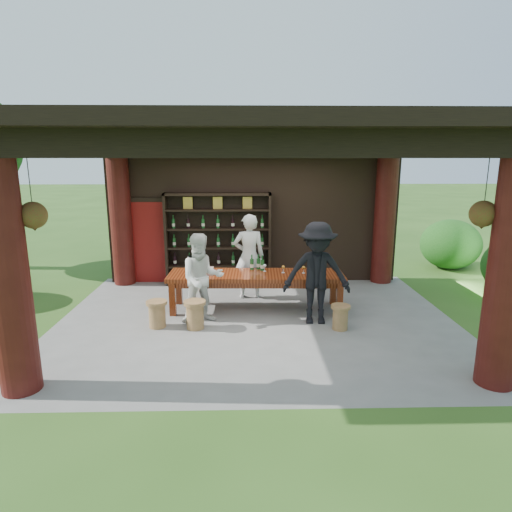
{
  "coord_description": "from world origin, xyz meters",
  "views": [
    {
      "loc": [
        -0.2,
        -7.58,
        2.97
      ],
      "look_at": [
        0.0,
        0.4,
        1.15
      ],
      "focal_mm": 30.0,
      "sensor_mm": 36.0,
      "label": 1
    }
  ],
  "objects_px": {
    "stool_far_left": "(157,313)",
    "guest_man": "(317,273)",
    "wine_shelf": "(218,239)",
    "stool_near_right": "(340,317)",
    "stool_near_left": "(195,314)",
    "guest_woman": "(202,279)",
    "host": "(249,256)",
    "napkin_basket": "(207,271)",
    "tasting_table": "(256,279)"
  },
  "relations": [
    {
      "from": "stool_far_left",
      "to": "guest_man",
      "type": "bearing_deg",
      "value": 3.23
    },
    {
      "from": "wine_shelf",
      "to": "stool_near_right",
      "type": "xyz_separation_m",
      "value": [
        2.32,
        -2.92,
        -0.87
      ]
    },
    {
      "from": "stool_near_left",
      "to": "guest_woman",
      "type": "distance_m",
      "value": 0.66
    },
    {
      "from": "stool_near_right",
      "to": "wine_shelf",
      "type": "bearing_deg",
      "value": 128.48
    },
    {
      "from": "wine_shelf",
      "to": "host",
      "type": "relative_size",
      "value": 1.36
    },
    {
      "from": "guest_woman",
      "to": "napkin_basket",
      "type": "height_order",
      "value": "guest_woman"
    },
    {
      "from": "host",
      "to": "stool_far_left",
      "type": "bearing_deg",
      "value": 39.9
    },
    {
      "from": "guest_woman",
      "to": "host",
      "type": "bearing_deg",
      "value": 42.66
    },
    {
      "from": "tasting_table",
      "to": "guest_man",
      "type": "bearing_deg",
      "value": -33.78
    },
    {
      "from": "tasting_table",
      "to": "stool_far_left",
      "type": "relative_size",
      "value": 7.07
    },
    {
      "from": "stool_far_left",
      "to": "guest_man",
      "type": "xyz_separation_m",
      "value": [
        2.89,
        0.16,
        0.68
      ]
    },
    {
      "from": "stool_near_right",
      "to": "guest_man",
      "type": "bearing_deg",
      "value": 137.79
    },
    {
      "from": "stool_far_left",
      "to": "guest_man",
      "type": "distance_m",
      "value": 2.97
    },
    {
      "from": "wine_shelf",
      "to": "stool_far_left",
      "type": "distance_m",
      "value": 3.02
    },
    {
      "from": "wine_shelf",
      "to": "stool_near_left",
      "type": "relative_size",
      "value": 4.85
    },
    {
      "from": "wine_shelf",
      "to": "stool_far_left",
      "type": "relative_size",
      "value": 5.08
    },
    {
      "from": "stool_far_left",
      "to": "guest_woman",
      "type": "distance_m",
      "value": 1.01
    },
    {
      "from": "host",
      "to": "napkin_basket",
      "type": "distance_m",
      "value": 1.2
    },
    {
      "from": "host",
      "to": "stool_near_left",
      "type": "bearing_deg",
      "value": 55.6
    },
    {
      "from": "napkin_basket",
      "to": "stool_near_left",
      "type": "bearing_deg",
      "value": -98.83
    },
    {
      "from": "tasting_table",
      "to": "guest_woman",
      "type": "distance_m",
      "value": 1.21
    },
    {
      "from": "wine_shelf",
      "to": "guest_man",
      "type": "relative_size",
      "value": 1.33
    },
    {
      "from": "wine_shelf",
      "to": "guest_man",
      "type": "distance_m",
      "value": 3.23
    },
    {
      "from": "napkin_basket",
      "to": "guest_woman",
      "type": "bearing_deg",
      "value": -93.42
    },
    {
      "from": "guest_man",
      "to": "napkin_basket",
      "type": "height_order",
      "value": "guest_man"
    },
    {
      "from": "host",
      "to": "wine_shelf",
      "type": "bearing_deg",
      "value": -60.96
    },
    {
      "from": "stool_near_right",
      "to": "napkin_basket",
      "type": "bearing_deg",
      "value": 157.37
    },
    {
      "from": "stool_near_right",
      "to": "host",
      "type": "height_order",
      "value": "host"
    },
    {
      "from": "stool_near_right",
      "to": "napkin_basket",
      "type": "height_order",
      "value": "napkin_basket"
    },
    {
      "from": "guest_woman",
      "to": "guest_man",
      "type": "height_order",
      "value": "guest_man"
    },
    {
      "from": "stool_near_right",
      "to": "guest_woman",
      "type": "bearing_deg",
      "value": 170.0
    },
    {
      "from": "stool_near_left",
      "to": "guest_man",
      "type": "xyz_separation_m",
      "value": [
        2.2,
        0.24,
        0.67
      ]
    },
    {
      "from": "wine_shelf",
      "to": "stool_near_right",
      "type": "height_order",
      "value": "wine_shelf"
    },
    {
      "from": "guest_woman",
      "to": "napkin_basket",
      "type": "xyz_separation_m",
      "value": [
        0.03,
        0.58,
        -0.01
      ]
    },
    {
      "from": "wine_shelf",
      "to": "guest_woman",
      "type": "relative_size",
      "value": 1.5
    },
    {
      "from": "stool_near_left",
      "to": "stool_near_right",
      "type": "relative_size",
      "value": 1.15
    },
    {
      "from": "stool_near_left",
      "to": "stool_near_right",
      "type": "xyz_separation_m",
      "value": [
        2.58,
        -0.1,
        -0.04
      ]
    },
    {
      "from": "tasting_table",
      "to": "stool_far_left",
      "type": "xyz_separation_m",
      "value": [
        -1.8,
        -0.89,
        -0.37
      ]
    },
    {
      "from": "stool_near_right",
      "to": "stool_far_left",
      "type": "xyz_separation_m",
      "value": [
        -3.27,
        0.18,
        0.02
      ]
    },
    {
      "from": "tasting_table",
      "to": "guest_man",
      "type": "xyz_separation_m",
      "value": [
        1.09,
        -0.73,
        0.31
      ]
    },
    {
      "from": "tasting_table",
      "to": "stool_near_left",
      "type": "xyz_separation_m",
      "value": [
        -1.11,
        -0.97,
        -0.36
      ]
    },
    {
      "from": "guest_man",
      "to": "napkin_basket",
      "type": "relative_size",
      "value": 7.24
    },
    {
      "from": "wine_shelf",
      "to": "napkin_basket",
      "type": "relative_size",
      "value": 9.62
    },
    {
      "from": "stool_far_left",
      "to": "guest_woman",
      "type": "height_order",
      "value": "guest_woman"
    },
    {
      "from": "wine_shelf",
      "to": "tasting_table",
      "type": "height_order",
      "value": "wine_shelf"
    },
    {
      "from": "wine_shelf",
      "to": "stool_near_left",
      "type": "height_order",
      "value": "wine_shelf"
    },
    {
      "from": "stool_near_left",
      "to": "napkin_basket",
      "type": "bearing_deg",
      "value": 81.17
    },
    {
      "from": "stool_near_right",
      "to": "stool_far_left",
      "type": "bearing_deg",
      "value": 176.77
    },
    {
      "from": "stool_near_right",
      "to": "host",
      "type": "xyz_separation_m",
      "value": [
        -1.6,
        1.86,
        0.68
      ]
    },
    {
      "from": "host",
      "to": "tasting_table",
      "type": "bearing_deg",
      "value": 94.17
    }
  ]
}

